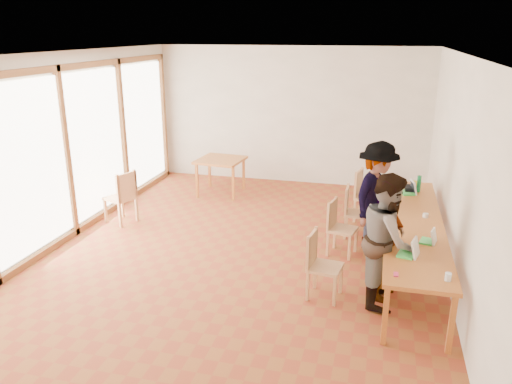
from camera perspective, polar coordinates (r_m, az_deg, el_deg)
ground at (r=7.86m, az=-1.57°, el=-6.89°), size 8.00×8.00×0.00m
wall_back at (r=11.17m, az=4.03°, el=8.67°), size 6.00×0.10×3.00m
wall_front at (r=3.91m, az=-18.26°, el=-10.56°), size 6.00×0.10×3.00m
wall_right at (r=7.16m, az=22.12°, el=2.03°), size 0.10×8.00×3.00m
window_wall at (r=8.63m, az=-21.00°, el=4.72°), size 0.10×8.00×3.00m
ceiling at (r=7.13m, az=-1.78°, el=15.70°), size 6.00×8.00×0.04m
communal_table at (r=7.37m, az=17.53°, el=-3.55°), size 0.80×4.00×0.75m
side_table at (r=10.46m, az=-4.07°, el=3.37°), size 0.90×0.90×0.75m
chair_near at (r=6.47m, az=7.13°, el=-7.46°), size 0.46×0.46×0.47m
chair_mid at (r=7.73m, az=9.26°, el=-3.35°), size 0.47×0.47×0.45m
chair_far at (r=8.41m, az=10.90°, el=-1.63°), size 0.40×0.40×0.46m
chair_empty at (r=9.17m, az=12.17°, el=0.22°), size 0.52×0.52×0.49m
chair_spare at (r=9.10m, az=-14.91°, el=0.01°), size 0.57×0.57×0.51m
person_near at (r=6.52m, az=14.81°, el=-5.13°), size 0.49×0.65×1.62m
person_mid at (r=6.39m, az=14.80°, el=-5.27°), size 0.66×0.84×1.69m
person_far at (r=7.93m, az=13.60°, el=-0.48°), size 1.01×1.27×1.72m
laptop_near at (r=6.24m, az=17.28°, el=-6.45°), size 0.28×0.30×0.22m
laptop_mid at (r=6.69m, az=19.28°, el=-5.08°), size 0.24×0.25×0.18m
laptop_far at (r=8.56m, az=17.22°, el=0.24°), size 0.28×0.31×0.22m
yellow_mug at (r=9.00m, az=17.64°, el=0.93°), size 0.14×0.14×0.09m
green_bottle at (r=8.66m, az=18.11°, el=0.89°), size 0.07×0.07×0.28m
clear_glass at (r=5.79m, az=21.10°, el=-9.04°), size 0.07×0.07×0.09m
condiment_cup at (r=7.55m, az=18.81°, el=-2.55°), size 0.08×0.08×0.06m
pink_phone at (r=5.75m, az=15.71°, el=-9.05°), size 0.05×0.10×0.01m
black_pouch at (r=8.67m, az=17.19°, el=0.34°), size 0.16×0.26×0.09m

